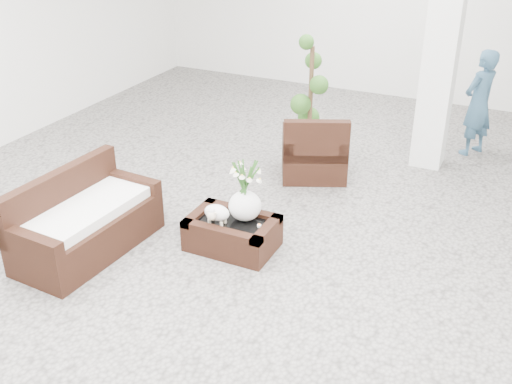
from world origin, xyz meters
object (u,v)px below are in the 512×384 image
at_px(coffee_table, 232,234).
at_px(armchair, 314,144).
at_px(loveseat, 86,215).
at_px(topiary, 310,104).

xyz_separation_m(coffee_table, armchair, (0.12, 2.06, 0.27)).
distance_m(loveseat, topiary, 3.30).
height_order(coffee_table, topiary, topiary).
xyz_separation_m(coffee_table, topiary, (-0.06, 2.33, 0.70)).
bearing_deg(coffee_table, topiary, 91.45).
bearing_deg(coffee_table, armchair, 86.63).
bearing_deg(armchair, loveseat, 38.12).
relative_size(coffee_table, loveseat, 0.57).
bearing_deg(topiary, armchair, -56.75).
relative_size(coffee_table, armchair, 1.04).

